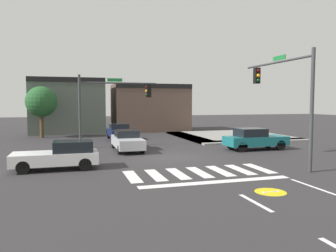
{
  "coord_description": "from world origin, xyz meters",
  "views": [
    {
      "loc": [
        -5.86,
        -19.03,
        3.36
      ],
      "look_at": [
        -0.47,
        -0.78,
        1.97
      ],
      "focal_mm": 35.28,
      "sensor_mm": 36.0,
      "label": 1
    }
  ],
  "objects": [
    {
      "name": "traffic_signal_northwest",
      "position": [
        -2.92,
        5.59,
        3.65
      ],
      "size": [
        5.75,
        0.32,
        5.33
      ],
      "color": "#383A3D",
      "rests_on": "ground_plane"
    },
    {
      "name": "bike_detector_marking",
      "position": [
        1.25,
        -8.49,
        0.0
      ],
      "size": [
        1.17,
        1.17,
        0.01
      ],
      "color": "yellow",
      "rests_on": "ground_plane"
    },
    {
      "name": "car_silver",
      "position": [
        -2.15,
        3.61,
        0.7
      ],
      "size": [
        1.7,
        4.62,
        1.4
      ],
      "rotation": [
        0.0,
        0.0,
        -1.57
      ],
      "color": "#B7BABF",
      "rests_on": "ground_plane"
    },
    {
      "name": "roadside_tree",
      "position": [
        -8.5,
        14.0,
        3.37
      ],
      "size": [
        2.87,
        2.87,
        4.83
      ],
      "color": "#4C3823",
      "rests_on": "ground_plane"
    },
    {
      "name": "lane_markings",
      "position": [
        1.16,
        -11.43,
        0.0
      ],
      "size": [
        6.8,
        18.75,
        0.01
      ],
      "color": "white",
      "rests_on": "ground_plane"
    },
    {
      "name": "curb_corner_northeast",
      "position": [
        8.49,
        9.42,
        0.07
      ],
      "size": [
        10.0,
        10.6,
        0.15
      ],
      "color": "gray",
      "rests_on": "ground_plane"
    },
    {
      "name": "car_teal",
      "position": [
        6.51,
        1.39,
        0.77
      ],
      "size": [
        4.36,
        1.78,
        1.53
      ],
      "color": "#196B70",
      "rests_on": "ground_plane"
    },
    {
      "name": "storefront_row",
      "position": [
        -1.38,
        18.7,
        2.83
      ],
      "size": [
        17.31,
        5.65,
        5.89
      ],
      "color": "#4C564C",
      "rests_on": "ground_plane"
    },
    {
      "name": "car_white",
      "position": [
        -6.43,
        -1.85,
        0.7
      ],
      "size": [
        4.13,
        1.71,
        1.41
      ],
      "rotation": [
        0.0,
        0.0,
        3.14
      ],
      "color": "white",
      "rests_on": "ground_plane"
    },
    {
      "name": "ground_plane",
      "position": [
        0.0,
        0.0,
        0.0
      ],
      "size": [
        120.0,
        120.0,
        0.0
      ],
      "primitive_type": "plane",
      "color": "#302D30"
    },
    {
      "name": "traffic_signal_southeast",
      "position": [
        5.09,
        -3.82,
        4.17
      ],
      "size": [
        0.32,
        5.99,
        5.91
      ],
      "rotation": [
        0.0,
        0.0,
        1.57
      ],
      "color": "#383A3D",
      "rests_on": "ground_plane"
    },
    {
      "name": "car_navy",
      "position": [
        -1.76,
        10.29,
        0.74
      ],
      "size": [
        1.76,
        4.17,
        1.44
      ],
      "rotation": [
        0.0,
        0.0,
        -1.57
      ],
      "color": "#141E4C",
      "rests_on": "ground_plane"
    },
    {
      "name": "crosswalk_near",
      "position": [
        0.0,
        -4.5,
        0.0
      ],
      "size": [
        7.06,
        2.54,
        0.01
      ],
      "color": "silver",
      "rests_on": "ground_plane"
    }
  ]
}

